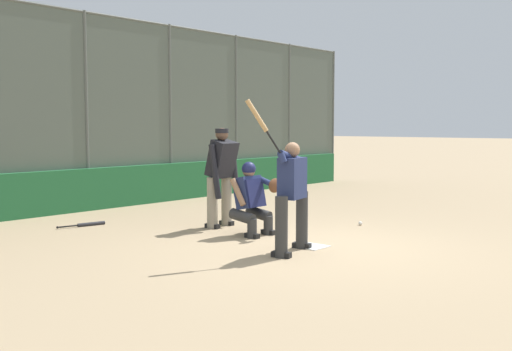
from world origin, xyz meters
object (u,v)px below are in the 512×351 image
Objects in this scene: baseball_loose at (360,223)px; batter_at_plate at (291,193)px; umpire_home at (221,174)px; spare_bat_by_padding at (228,206)px; spare_bat_third_base_side at (88,224)px; catcher_behind_plate at (252,197)px.

batter_at_plate is at bearing 10.86° from baseball_loose.
spare_bat_by_padding is at bearing -145.47° from umpire_home.
umpire_home is at bearing 178.19° from spare_bat_by_padding.
batter_at_plate reaches higher than spare_bat_by_padding.
spare_bat_third_base_side is (3.47, -0.24, 0.00)m from spare_bat_by_padding.
baseball_loose reaches higher than spare_bat_by_padding.
catcher_behind_plate is 16.78× the size of baseball_loose.
baseball_loose is (-2.74, -0.53, -0.84)m from batter_at_plate.
batter_at_plate is 30.00× the size of baseball_loose.
catcher_behind_plate reaches higher than baseball_loose.
catcher_behind_plate is at bearing -130.00° from batter_at_plate.
umpire_home is at bearing -125.05° from batter_at_plate.
batter_at_plate is 1.54m from catcher_behind_plate.
spare_bat_third_base_side is at bearing 132.64° from spare_bat_by_padding.
umpire_home is 2.74m from baseball_loose.
batter_at_plate reaches higher than baseball_loose.
catcher_behind_plate is at bearing -53.57° from spare_bat_third_base_side.
spare_bat_third_base_side is (1.58, -1.91, -0.94)m from umpire_home.
catcher_behind_plate is (-0.67, -1.37, -0.24)m from batter_at_plate.
catcher_behind_plate is 0.69× the size of umpire_home.
spare_bat_by_padding is at bearing -138.67° from batter_at_plate.
batter_at_plate is 2.47× the size of spare_bat_third_base_side.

